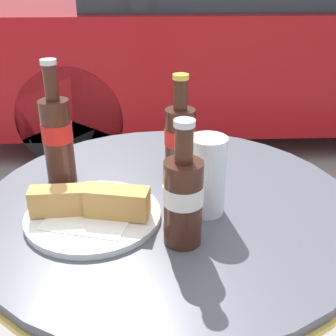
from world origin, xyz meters
TOP-DOWN VIEW (x-y plane):
  - bistro_table at (0.00, 0.00)m, footprint 0.76×0.76m
  - cola_bottle_left at (0.03, 0.09)m, footprint 0.06×0.06m
  - cola_bottle_right at (0.02, -0.14)m, footprint 0.07×0.07m
  - cola_bottle_center at (-0.23, 0.09)m, footprint 0.06×0.06m
  - drinking_glass at (0.07, -0.05)m, footprint 0.07×0.07m
  - lunch_plate_near at (-0.14, -0.07)m, footprint 0.25×0.25m
  - parked_car at (0.80, 2.60)m, footprint 4.40×1.75m

SIDE VIEW (x-z plane):
  - bistro_table at x=0.00m, z-range 0.23..1.00m
  - parked_car at x=0.80m, z-range -0.04..1.38m
  - lunch_plate_near at x=-0.14m, z-range 0.76..0.82m
  - drinking_glass at x=0.07m, z-range 0.76..0.91m
  - cola_bottle_right at x=0.02m, z-range 0.75..0.96m
  - cola_bottle_left at x=0.03m, z-range 0.75..0.97m
  - cola_bottle_center at x=-0.23m, z-range 0.74..1.00m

